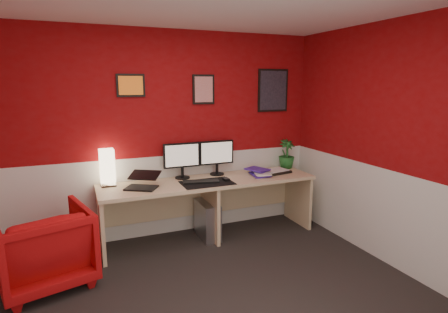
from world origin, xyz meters
TOP-DOWN VIEW (x-y plane):
  - ground at (0.00, 0.00)m, footprint 4.00×3.50m
  - wall_back at (0.00, 1.75)m, footprint 4.00×0.01m
  - wall_front at (0.00, -1.75)m, footprint 4.00×0.01m
  - wall_right at (2.00, 0.00)m, footprint 0.01×3.50m
  - wainscot_back at (0.00, 1.75)m, footprint 4.00×0.01m
  - wainscot_right at (2.00, 0.00)m, footprint 0.01×3.50m
  - desk at (0.50, 1.41)m, footprint 2.60×0.65m
  - shoji_lamp at (-0.65, 1.63)m, footprint 0.16×0.16m
  - laptop at (-0.33, 1.36)m, footprint 0.40×0.37m
  - monitor_left at (0.22, 1.62)m, footprint 0.45×0.06m
  - monitor_right at (0.68, 1.63)m, footprint 0.45×0.06m
  - desk_mat at (0.42, 1.29)m, footprint 0.60×0.38m
  - keyboard at (0.36, 1.34)m, footprint 0.44×0.23m
  - mouse at (0.66, 1.30)m, footprint 0.06×0.10m
  - book_bottom at (1.05, 1.38)m, footprint 0.25×0.31m
  - book_middle at (1.08, 1.37)m, footprint 0.27×0.32m
  - book_top at (1.06, 1.39)m, footprint 0.30×0.34m
  - zen_tray at (1.42, 1.42)m, footprint 0.39×0.31m
  - potted_plant at (1.70, 1.61)m, footprint 0.24×0.24m
  - pc_tower at (0.47, 1.42)m, footprint 0.20×0.45m
  - armchair at (-1.31, 1.00)m, footprint 0.98×0.99m
  - art_left at (-0.33, 1.74)m, footprint 0.32×0.02m
  - art_center at (0.55, 1.74)m, footprint 0.28×0.02m
  - art_right at (1.53, 1.74)m, footprint 0.44×0.02m

SIDE VIEW (x-z plane):
  - ground at x=0.00m, z-range -0.01..0.01m
  - pc_tower at x=0.47m, z-range 0.00..0.45m
  - desk at x=0.50m, z-range 0.00..0.73m
  - armchair at x=-1.31m, z-range 0.00..0.74m
  - wainscot_back at x=0.00m, z-range 0.00..1.00m
  - wainscot_right at x=2.00m, z-range 0.00..1.00m
  - desk_mat at x=0.42m, z-range 0.73..0.74m
  - book_bottom at x=1.05m, z-range 0.73..0.76m
  - keyboard at x=0.36m, z-range 0.74..0.75m
  - zen_tray at x=1.42m, z-range 0.73..0.76m
  - mouse at x=0.66m, z-range 0.74..0.77m
  - book_middle at x=1.08m, z-range 0.76..0.78m
  - book_top at x=1.06m, z-range 0.78..0.81m
  - laptop at x=-0.33m, z-range 0.73..0.95m
  - potted_plant at x=1.70m, z-range 0.73..1.12m
  - shoji_lamp at x=-0.65m, z-range 0.73..1.13m
  - monitor_left at x=0.22m, z-range 0.73..1.31m
  - monitor_right at x=0.68m, z-range 0.73..1.31m
  - wall_back at x=0.00m, z-range 0.00..2.50m
  - wall_front at x=0.00m, z-range 0.00..2.50m
  - wall_right at x=2.00m, z-range 0.00..2.50m
  - art_right at x=1.53m, z-range 1.50..2.06m
  - art_center at x=0.55m, z-range 1.62..1.98m
  - art_left at x=-0.33m, z-range 1.72..1.98m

